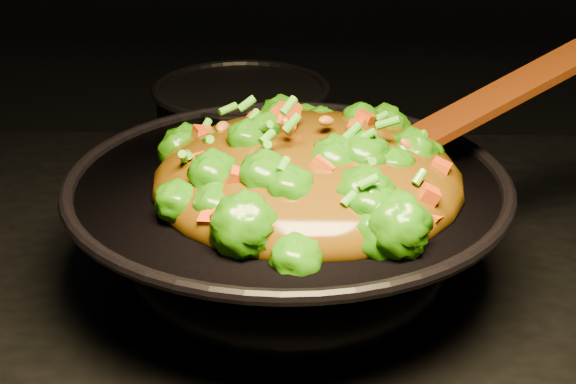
# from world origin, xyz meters

# --- Properties ---
(wok) EXTENTS (0.43, 0.43, 0.11)m
(wok) POSITION_xyz_m (0.08, 0.07, 0.95)
(wok) COLOR black
(wok) RESTS_ON stovetop
(stir_fry) EXTENTS (0.29, 0.29, 0.09)m
(stir_fry) POSITION_xyz_m (0.09, 0.06, 1.05)
(stir_fry) COLOR #256E07
(stir_fry) RESTS_ON wok
(spatula) EXTENTS (0.27, 0.13, 0.11)m
(spatula) POSITION_xyz_m (0.25, 0.13, 1.05)
(spatula) COLOR #371306
(spatula) RESTS_ON wok
(back_pot) EXTENTS (0.25, 0.25, 0.11)m
(back_pot) POSITION_xyz_m (0.02, 0.32, 0.95)
(back_pot) COLOR black
(back_pot) RESTS_ON stovetop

